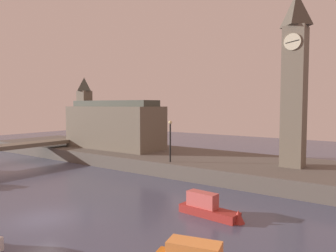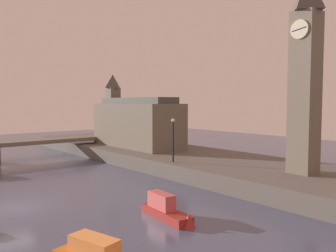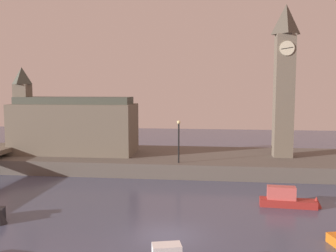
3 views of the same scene
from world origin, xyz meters
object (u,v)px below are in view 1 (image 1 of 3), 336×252
streetlamp (170,136)px  clock_tower (295,78)px  boat_dinghy_red (213,209)px  parliament_hall (113,125)px

streetlamp → clock_tower: bearing=23.7°
streetlamp → boat_dinghy_red: 13.04m
clock_tower → streetlamp: (-10.92, -4.79, -5.79)m
clock_tower → streetlamp: clock_tower is taller
parliament_hall → boat_dinghy_red: size_ratio=2.93×
parliament_hall → boat_dinghy_red: parliament_hall is taller
boat_dinghy_red → streetlamp: bearing=138.5°
clock_tower → parliament_hall: (-23.70, -0.48, -5.24)m
clock_tower → parliament_hall: bearing=-178.8°
parliament_hall → streetlamp: size_ratio=3.27×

